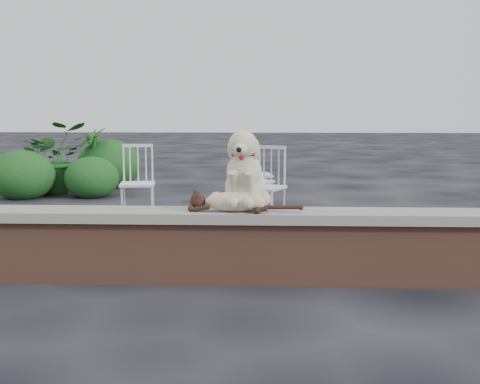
{
  "coord_description": "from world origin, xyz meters",
  "views": [
    {
      "loc": [
        0.97,
        -4.59,
        1.38
      ],
      "look_at": [
        0.78,
        0.2,
        0.7
      ],
      "focal_mm": 43.98,
      "sensor_mm": 36.0,
      "label": 1
    }
  ],
  "objects_px": {
    "dog": "(246,169)",
    "chair_c": "(253,180)",
    "chair_d": "(264,186)",
    "potted_plant_a": "(55,158)",
    "chair_b": "(137,183)",
    "cat": "(235,200)",
    "potted_plant_b": "(93,159)",
    "chair_e": "(256,174)"
  },
  "relations": [
    {
      "from": "cat",
      "to": "potted_plant_b",
      "type": "relative_size",
      "value": 1.0
    },
    {
      "from": "potted_plant_b",
      "to": "cat",
      "type": "bearing_deg",
      "value": -63.43
    },
    {
      "from": "chair_d",
      "to": "chair_e",
      "type": "bearing_deg",
      "value": 121.8
    },
    {
      "from": "chair_c",
      "to": "potted_plant_a",
      "type": "relative_size",
      "value": 0.8
    },
    {
      "from": "cat",
      "to": "potted_plant_b",
      "type": "distance_m",
      "value": 6.09
    },
    {
      "from": "chair_e",
      "to": "chair_d",
      "type": "bearing_deg",
      "value": 173.53
    },
    {
      "from": "chair_b",
      "to": "chair_d",
      "type": "bearing_deg",
      "value": -17.29
    },
    {
      "from": "chair_d",
      "to": "chair_c",
      "type": "distance_m",
      "value": 0.55
    },
    {
      "from": "chair_e",
      "to": "potted_plant_a",
      "type": "relative_size",
      "value": 0.8
    },
    {
      "from": "potted_plant_a",
      "to": "potted_plant_b",
      "type": "xyz_separation_m",
      "value": [
        0.49,
        0.49,
        -0.06
      ]
    },
    {
      "from": "chair_b",
      "to": "chair_c",
      "type": "bearing_deg",
      "value": 2.95
    },
    {
      "from": "dog",
      "to": "cat",
      "type": "relative_size",
      "value": 0.62
    },
    {
      "from": "dog",
      "to": "chair_c",
      "type": "relative_size",
      "value": 0.69
    },
    {
      "from": "cat",
      "to": "chair_b",
      "type": "bearing_deg",
      "value": 124.77
    },
    {
      "from": "cat",
      "to": "chair_d",
      "type": "xyz_separation_m",
      "value": [
        0.23,
        2.39,
        -0.2
      ]
    },
    {
      "from": "dog",
      "to": "chair_c",
      "type": "distance_m",
      "value": 2.81
    },
    {
      "from": "dog",
      "to": "chair_d",
      "type": "relative_size",
      "value": 0.69
    },
    {
      "from": "chair_e",
      "to": "potted_plant_b",
      "type": "distance_m",
      "value": 3.32
    },
    {
      "from": "dog",
      "to": "potted_plant_b",
      "type": "distance_m",
      "value": 6.0
    },
    {
      "from": "chair_c",
      "to": "chair_e",
      "type": "bearing_deg",
      "value": -65.31
    },
    {
      "from": "cat",
      "to": "chair_d",
      "type": "distance_m",
      "value": 2.41
    },
    {
      "from": "cat",
      "to": "chair_c",
      "type": "relative_size",
      "value": 1.12
    },
    {
      "from": "chair_d",
      "to": "potted_plant_a",
      "type": "height_order",
      "value": "potted_plant_a"
    },
    {
      "from": "dog",
      "to": "potted_plant_a",
      "type": "xyz_separation_m",
      "value": [
        -3.29,
        4.8,
        -0.32
      ]
    },
    {
      "from": "chair_c",
      "to": "cat",
      "type": "bearing_deg",
      "value": 114.46
    },
    {
      "from": "dog",
      "to": "chair_e",
      "type": "height_order",
      "value": "dog"
    },
    {
      "from": "cat",
      "to": "chair_e",
      "type": "height_order",
      "value": "chair_e"
    },
    {
      "from": "cat",
      "to": "potted_plant_a",
      "type": "xyz_separation_m",
      "value": [
        -3.21,
        4.95,
        -0.08
      ]
    },
    {
      "from": "chair_b",
      "to": "cat",
      "type": "bearing_deg",
      "value": -71.38
    },
    {
      "from": "cat",
      "to": "potted_plant_a",
      "type": "distance_m",
      "value": 5.9
    },
    {
      "from": "dog",
      "to": "chair_c",
      "type": "bearing_deg",
      "value": 97.48
    },
    {
      "from": "cat",
      "to": "chair_e",
      "type": "distance_m",
      "value": 3.74
    },
    {
      "from": "chair_d",
      "to": "potted_plant_a",
      "type": "bearing_deg",
      "value": 170.34
    },
    {
      "from": "chair_b",
      "to": "potted_plant_a",
      "type": "bearing_deg",
      "value": 120.56
    },
    {
      "from": "chair_b",
      "to": "potted_plant_b",
      "type": "relative_size",
      "value": 0.89
    },
    {
      "from": "chair_d",
      "to": "chair_b",
      "type": "bearing_deg",
      "value": -161.96
    },
    {
      "from": "chair_d",
      "to": "potted_plant_a",
      "type": "distance_m",
      "value": 4.29
    },
    {
      "from": "chair_e",
      "to": "potted_plant_b",
      "type": "relative_size",
      "value": 0.89
    },
    {
      "from": "chair_e",
      "to": "chair_d",
      "type": "xyz_separation_m",
      "value": [
        0.11,
        -1.34,
        0.0
      ]
    },
    {
      "from": "cat",
      "to": "chair_d",
      "type": "bearing_deg",
      "value": 92.28
    },
    {
      "from": "dog",
      "to": "chair_b",
      "type": "distance_m",
      "value": 2.9
    },
    {
      "from": "potted_plant_a",
      "to": "chair_b",
      "type": "bearing_deg",
      "value": -51.08
    }
  ]
}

